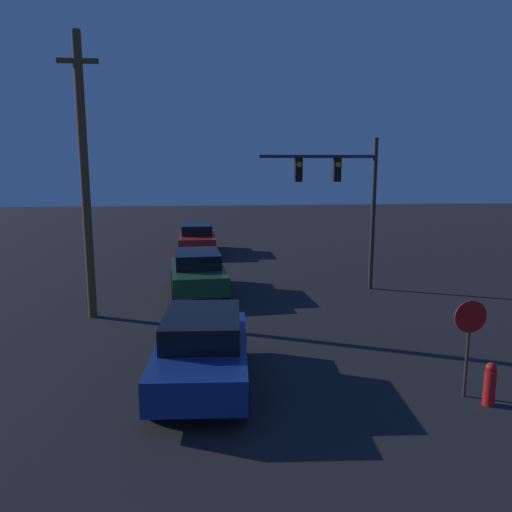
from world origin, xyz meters
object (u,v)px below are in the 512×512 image
(traffic_signal_mast, at_px, (345,190))
(stop_sign, at_px, (469,330))
(car_mid, at_px, (198,272))
(fire_hydrant, at_px, (490,384))
(utility_pole, at_px, (85,176))
(car_near, at_px, (202,349))
(car_far, at_px, (197,238))

(traffic_signal_mast, bearing_deg, stop_sign, -89.25)
(car_mid, distance_m, fire_hydrant, 11.73)
(utility_pole, bearing_deg, car_near, -56.57)
(traffic_signal_mast, bearing_deg, car_far, 122.77)
(car_far, bearing_deg, fire_hydrant, 107.28)
(stop_sign, bearing_deg, fire_hydrant, -53.49)
(car_mid, height_order, stop_sign, stop_sign)
(car_mid, bearing_deg, car_far, -93.26)
(car_near, xyz_separation_m, utility_pole, (-3.66, 5.54, 3.74))
(stop_sign, relative_size, fire_hydrant, 2.31)
(car_near, distance_m, fire_hydrant, 6.17)
(fire_hydrant, bearing_deg, car_far, 108.41)
(stop_sign, xyz_separation_m, utility_pole, (-9.30, 6.72, 3.09))
(utility_pole, distance_m, fire_hydrant, 12.65)
(traffic_signal_mast, height_order, stop_sign, traffic_signal_mast)
(traffic_signal_mast, relative_size, fire_hydrant, 6.44)
(utility_pole, xyz_separation_m, fire_hydrant, (9.61, -7.13, -4.13))
(utility_pole, height_order, fire_hydrant, utility_pole)
(stop_sign, bearing_deg, car_far, 107.95)
(car_far, height_order, fire_hydrant, car_far)
(traffic_signal_mast, xyz_separation_m, stop_sign, (0.12, -9.53, -2.49))
(car_near, height_order, car_mid, same)
(car_far, height_order, traffic_signal_mast, traffic_signal_mast)
(car_far, distance_m, traffic_signal_mast, 11.46)
(car_near, xyz_separation_m, stop_sign, (5.64, -1.18, 0.65))
(car_near, height_order, car_far, same)
(car_far, bearing_deg, stop_sign, 106.82)
(stop_sign, bearing_deg, car_near, 168.23)
(car_far, height_order, stop_sign, stop_sign)
(stop_sign, bearing_deg, traffic_signal_mast, 90.75)
(car_near, distance_m, car_mid, 8.37)
(car_far, bearing_deg, traffic_signal_mast, 121.64)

